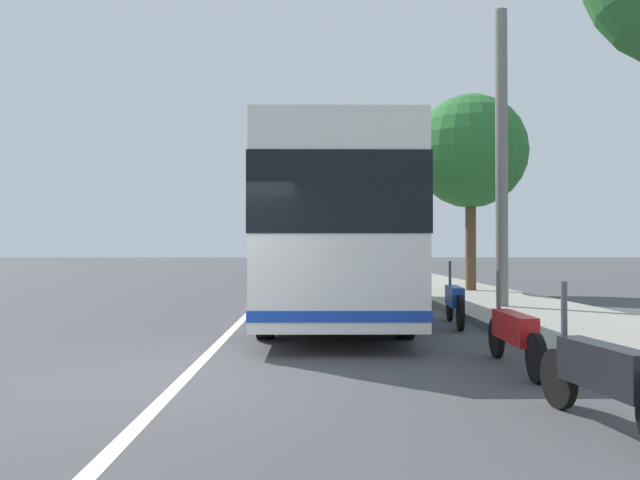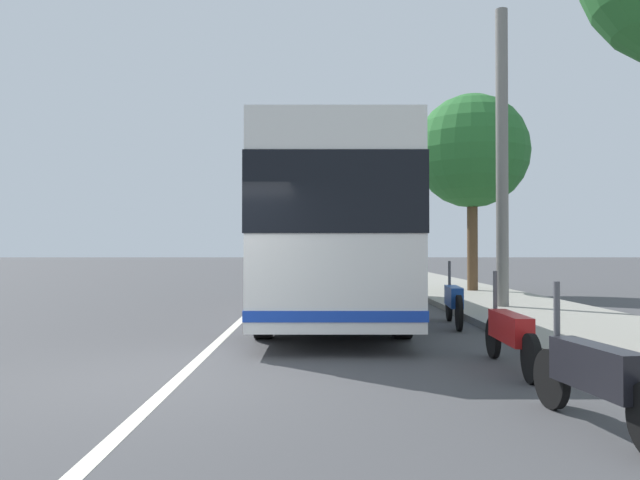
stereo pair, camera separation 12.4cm
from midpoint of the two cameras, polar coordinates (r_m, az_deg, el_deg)
ground_plane at (r=7.66m, az=-12.97°, el=-12.46°), size 220.00×220.00×0.00m
sidewalk_curb at (r=18.11m, az=15.56°, el=-5.48°), size 110.00×3.60×0.14m
lane_divider_line at (r=17.47m, az=-5.96°, el=-5.90°), size 110.00×0.16×0.01m
coach_bus at (r=14.42m, az=0.67°, el=0.98°), size 11.46×2.72×3.58m
motorcycle_mid_row at (r=5.92m, az=23.95°, el=-11.31°), size 2.06×0.39×1.24m
motorcycle_by_tree at (r=8.46m, az=16.92°, el=-8.14°), size 2.26×0.27×1.24m
motorcycle_far_end at (r=12.92m, az=11.93°, el=-5.46°), size 2.36×0.36×1.29m
car_ahead_same_lane at (r=40.61m, az=-5.16°, el=-2.00°), size 4.20×1.94×1.54m
car_behind_bus at (r=50.69m, az=-5.12°, el=-1.76°), size 4.32×1.87×1.53m
car_oncoming at (r=38.12m, az=-0.32°, el=-2.19°), size 4.39×1.91×1.36m
roadside_tree_mid_block at (r=22.19m, az=13.44°, el=7.85°), size 3.88×3.88×6.85m
utility_pole at (r=16.14m, az=16.07°, el=7.03°), size 0.30×0.30×7.49m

